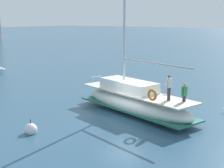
# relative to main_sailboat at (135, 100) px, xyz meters

# --- Properties ---
(ground_plane) EXTENTS (400.00, 400.00, 0.00)m
(ground_plane) POSITION_rel_main_sailboat_xyz_m (-1.44, -0.05, -0.91)
(ground_plane) COLOR #2D516B
(main_sailboat) EXTENTS (4.54, 9.89, 12.81)m
(main_sailboat) POSITION_rel_main_sailboat_xyz_m (0.00, 0.00, 0.00)
(main_sailboat) COLOR white
(main_sailboat) RESTS_ON ground
(mooring_buoy) EXTENTS (0.72, 0.72, 0.96)m
(mooring_buoy) POSITION_rel_main_sailboat_xyz_m (-6.84, 2.42, -0.69)
(mooring_buoy) COLOR silver
(mooring_buoy) RESTS_ON ground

